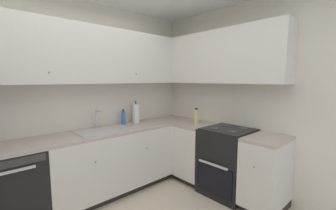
{
  "coord_description": "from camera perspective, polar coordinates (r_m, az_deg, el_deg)",
  "views": [
    {
      "loc": [
        -0.96,
        -1.41,
        1.57
      ],
      "look_at": [
        0.98,
        0.71,
        1.23
      ],
      "focal_mm": 23.3,
      "sensor_mm": 36.0,
      "label": 1
    }
  ],
  "objects": [
    {
      "name": "soap_bottle",
      "position": [
        3.36,
        -11.59,
        -3.25
      ],
      "size": [
        0.06,
        0.06,
        0.23
      ],
      "color": "#3F72BF",
      "rests_on": "countertop_back"
    },
    {
      "name": "oven_range",
      "position": [
        3.21,
        15.35,
        -13.85
      ],
      "size": [
        0.68,
        0.62,
        1.04
      ],
      "color": "black",
      "rests_on": "ground_plane"
    },
    {
      "name": "upper_cabinets_back",
      "position": [
        3.08,
        -19.19,
        12.14
      ],
      "size": [
        2.58,
        0.34,
        0.73
      ],
      "color": "silver"
    },
    {
      "name": "wall_right",
      "position": [
        3.21,
        21.2,
        1.52
      ],
      "size": [
        0.05,
        3.21,
        2.6
      ],
      "primitive_type": "cube",
      "color": "silver",
      "rests_on": "ground_plane"
    },
    {
      "name": "oil_bottle",
      "position": [
        3.36,
        7.4,
        -2.96
      ],
      "size": [
        0.07,
        0.07,
        0.24
      ],
      "color": "beige",
      "rests_on": "countertop_right"
    },
    {
      "name": "paper_towel_roll",
      "position": [
        3.45,
        -8.39,
        -2.16
      ],
      "size": [
        0.11,
        0.11,
        0.35
      ],
      "color": "white",
      "rests_on": "countertop_back"
    },
    {
      "name": "lower_cabinets_right",
      "position": [
        3.22,
        14.44,
        -14.11
      ],
      "size": [
        0.62,
        1.53,
        0.86
      ],
      "color": "silver",
      "rests_on": "ground_plane"
    },
    {
      "name": "lower_cabinets_back",
      "position": [
        3.22,
        -14.43,
        -14.16
      ],
      "size": [
        1.7,
        0.62,
        0.86
      ],
      "color": "silver",
      "rests_on": "ground_plane"
    },
    {
      "name": "dishwasher",
      "position": [
        2.91,
        -35.89,
        -17.65
      ],
      "size": [
        0.6,
        0.63,
        0.86
      ],
      "color": "black",
      "rests_on": "ground_plane"
    },
    {
      "name": "countertop_right",
      "position": [
        3.09,
        14.65,
        -6.44
      ],
      "size": [
        0.6,
        1.53,
        0.03
      ],
      "color": "#B7A89E",
      "rests_on": "lower_cabinets_right"
    },
    {
      "name": "sink",
      "position": [
        3.02,
        -16.27,
        -7.28
      ],
      "size": [
        0.67,
        0.4,
        0.1
      ],
      "color": "#B7B7BC",
      "rests_on": "countertop_back"
    },
    {
      "name": "wall_back",
      "position": [
        3.15,
        -24.66,
        1.28
      ],
      "size": [
        3.86,
        0.05,
        2.6
      ],
      "primitive_type": "cube",
      "color": "silver",
      "rests_on": "ground_plane"
    },
    {
      "name": "countertop_back",
      "position": [
        3.09,
        -14.69,
        -6.48
      ],
      "size": [
        2.9,
        0.6,
        0.03
      ],
      "primitive_type": "cube",
      "color": "#B7A89E",
      "rests_on": "lower_cabinets_back"
    },
    {
      "name": "upper_cabinets_right",
      "position": [
        3.32,
        11.98,
        11.95
      ],
      "size": [
        0.32,
        2.08,
        0.73
      ],
      "color": "silver"
    },
    {
      "name": "faucet",
      "position": [
        3.17,
        -18.02,
        -3.12
      ],
      "size": [
        0.07,
        0.16,
        0.26
      ],
      "color": "silver",
      "rests_on": "countertop_back"
    }
  ]
}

